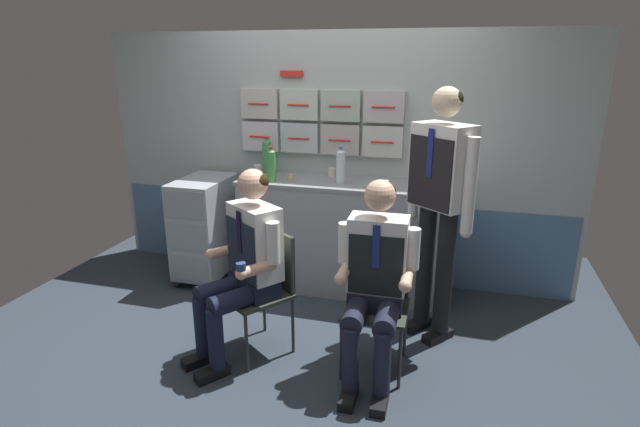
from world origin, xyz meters
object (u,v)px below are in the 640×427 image
object	(u,v)px
service_trolley	(205,226)
crew_member_left	(245,258)
crew_member_standing	(440,192)
folding_chair_right	(378,290)
folding_chair_left	(267,279)
water_bottle_short	(341,166)
coffee_cup_spare	(385,185)
snack_banana	(425,186)
crew_member_right	(376,274)

from	to	relation	value
service_trolley	crew_member_left	world-z (taller)	crew_member_left
crew_member_standing	folding_chair_right	bearing A→B (deg)	-126.67
crew_member_left	folding_chair_left	bearing A→B (deg)	54.59
service_trolley	water_bottle_short	size ratio (longest dim) A/B	3.08
crew_member_left	folding_chair_right	size ratio (longest dim) A/B	1.53
crew_member_standing	water_bottle_short	bearing A→B (deg)	147.50
coffee_cup_spare	water_bottle_short	bearing A→B (deg)	163.65
water_bottle_short	coffee_cup_spare	world-z (taller)	water_bottle_short
folding_chair_right	coffee_cup_spare	distance (m)	0.98
crew_member_standing	snack_banana	size ratio (longest dim) A/B	10.24
crew_member_right	water_bottle_short	bearing A→B (deg)	113.66
crew_member_right	service_trolley	bearing A→B (deg)	148.68
crew_member_left	service_trolley	bearing A→B (deg)	129.38
water_bottle_short	snack_banana	world-z (taller)	water_bottle_short
folding_chair_right	coffee_cup_spare	world-z (taller)	coffee_cup_spare
folding_chair_right	snack_banana	world-z (taller)	snack_banana
service_trolley	snack_banana	world-z (taller)	snack_banana
crew_member_standing	crew_member_left	bearing A→B (deg)	-152.72
folding_chair_right	snack_banana	bearing A→B (deg)	78.85
crew_member_standing	coffee_cup_spare	distance (m)	0.59
crew_member_standing	crew_member_right	bearing A→B (deg)	-118.32
crew_member_right	snack_banana	size ratio (longest dim) A/B	7.28
crew_member_left	coffee_cup_spare	size ratio (longest dim) A/B	16.34
folding_chair_left	snack_banana	bearing A→B (deg)	46.77
crew_member_left	crew_member_standing	distance (m)	1.37
folding_chair_left	crew_member_right	bearing A→B (deg)	-9.18
snack_banana	crew_member_left	bearing A→B (deg)	-132.43
service_trolley	coffee_cup_spare	world-z (taller)	coffee_cup_spare
folding_chair_left	crew_member_right	distance (m)	0.79
service_trolley	crew_member_standing	size ratio (longest dim) A/B	0.52
water_bottle_short	snack_banana	bearing A→B (deg)	1.11
service_trolley	crew_member_right	xyz separation A→B (m)	(1.71, -1.04, 0.19)
service_trolley	folding_chair_left	world-z (taller)	service_trolley
service_trolley	snack_banana	xyz separation A→B (m)	(1.89, 0.09, 0.48)
crew_member_right	snack_banana	world-z (taller)	crew_member_right
folding_chair_left	crew_member_right	world-z (taller)	crew_member_right
service_trolley	crew_member_standing	bearing A→B (deg)	-12.28
crew_member_standing	coffee_cup_spare	world-z (taller)	crew_member_standing
folding_chair_left	water_bottle_short	distance (m)	1.18
water_bottle_short	coffee_cup_spare	xyz separation A→B (m)	(0.38, -0.11, -0.10)
crew_member_left	crew_member_right	size ratio (longest dim) A/B	1.02
water_bottle_short	snack_banana	distance (m)	0.69
folding_chair_right	folding_chair_left	bearing A→B (deg)	-177.19
crew_member_left	water_bottle_short	size ratio (longest dim) A/B	4.26
folding_chair_left	crew_member_left	xyz separation A→B (m)	(-0.09, -0.13, 0.19)
crew_member_left	folding_chair_right	distance (m)	0.88
coffee_cup_spare	folding_chair_left	bearing A→B (deg)	-126.47
folding_chair_left	crew_member_right	xyz separation A→B (m)	(0.76, -0.12, 0.18)
crew_member_left	crew_member_right	xyz separation A→B (m)	(0.85, 0.01, -0.01)
crew_member_left	water_bottle_short	bearing A→B (deg)	72.13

